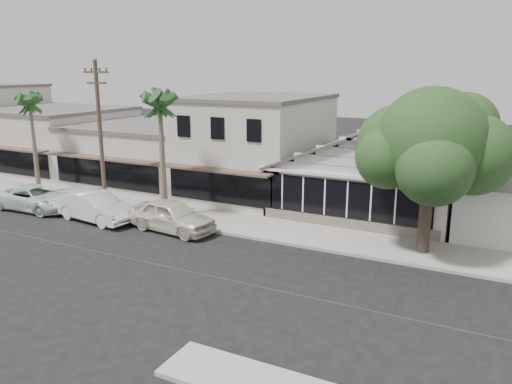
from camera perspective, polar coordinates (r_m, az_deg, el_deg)
The scene contains 13 objects.
ground at distance 22.29m, azimuth -8.94°, elevation -8.69°, with size 140.00×140.00×0.00m, color black.
sidewalk_north at distance 32.01m, azimuth -13.54°, elevation -1.72°, with size 90.00×3.50×0.15m, color #9E9991.
corner_shop at distance 30.49m, azimuth 12.68°, elevation 2.47°, with size 10.40×8.60×5.10m.
row_building_near at distance 34.11m, azimuth 0.04°, elevation 5.09°, with size 8.00×10.00×6.50m, color beige.
row_building_midnear at distance 39.15m, azimuth -11.82°, elevation 4.24°, with size 10.00×10.00×4.20m, color beige.
row_building_midfar at distance 46.34m, azimuth -22.10°, elevation 5.50°, with size 11.00×10.00×5.00m, color beige.
utility_pole at distance 30.64m, azimuth -17.36°, elevation 6.35°, with size 1.80×0.24×9.00m.
car_0 at distance 27.03m, azimuth -9.55°, elevation -2.71°, with size 2.01×5.00×1.70m, color beige.
car_1 at distance 29.86m, azimuth -17.85°, elevation -1.62°, with size 1.78×5.10×1.68m, color white.
car_2 at distance 33.57m, azimuth -23.85°, elevation -0.62°, with size 2.51×5.44×1.51m, color silver.
shade_tree at distance 23.89m, azimuth 19.32°, elevation 5.02°, with size 7.02×6.35×7.79m.
palm_east at distance 28.34m, azimuth -10.93°, elevation 9.99°, with size 3.45×3.45×7.87m.
palm_mid at distance 37.01m, azimuth -24.45°, elevation 9.27°, with size 2.61×2.61×7.35m.
Camera 1 is at (12.26, -16.54, 8.53)m, focal length 35.00 mm.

